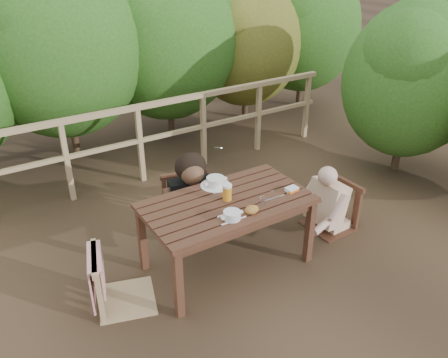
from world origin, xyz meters
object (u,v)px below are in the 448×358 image
soup_near (232,216)px  beer_glass (227,193)px  chair_far (188,184)px  chair_right (333,188)px  bread_roll (252,210)px  table (227,234)px  chair_left (121,254)px  diner_right (337,175)px  woman (187,166)px  butter_tub (292,190)px  soup_far (216,182)px  tumbler (262,202)px

soup_near → beer_glass: beer_glass is taller
chair_far → beer_glass: size_ratio=6.16×
chair_right → bread_roll: bearing=-81.0°
table → chair_left: (-1.00, 0.04, 0.15)m
chair_left → table: bearing=-75.5°
chair_far → diner_right: (1.29, -0.81, 0.10)m
chair_far → woman: bearing=104.5°
table → beer_glass: (0.01, 0.02, 0.43)m
beer_glass → butter_tub: bearing=-17.6°
chair_right → soup_near: chair_right is taller
soup_near → beer_glass: bearing=65.0°
diner_right → soup_far: bearing=72.9°
tumbler → butter_tub: (0.37, 0.04, -0.01)m
chair_left → soup_far: (1.06, 0.26, 0.24)m
butter_tub → soup_near: bearing=-177.1°
chair_left → chair_right: size_ratio=1.04×
chair_right → bread_roll: chair_right is taller
diner_right → butter_tub: diner_right is taller
diner_right → tumbler: (-1.07, -0.17, 0.12)m
soup_near → tumbler: bearing=8.4°
chair_right → bread_roll: size_ratio=7.36×
soup_near → tumbler: 0.35m
diner_right → beer_glass: 1.30m
chair_left → butter_tub: chair_left is taller
chair_left → diner_right: 2.31m
table → tumbler: size_ratio=18.83×
diner_right → bread_roll: diner_right is taller
chair_far → soup_far: bearing=-69.5°
diner_right → tumbler: bearing=97.3°
woman → chair_right: bearing=161.2°
chair_right → butter_tub: size_ratio=8.16×
chair_right → diner_right: size_ratio=0.77×
chair_right → tumbler: bearing=-82.5°
soup_near → bread_roll: (0.20, -0.00, -0.00)m
diner_right → table: bearing=86.3°
bread_roll → tumbler: tumbler is taller
diner_right → soup_far: diner_right is taller
chair_far → soup_far: (0.05, -0.47, 0.23)m
chair_right → beer_glass: chair_right is taller
chair_left → beer_glass: 1.05m
chair_left → chair_far: size_ratio=0.96×
table → diner_right: bearing=-2.0°
bread_roll → chair_right: bearing=10.7°
chair_left → butter_tub: bearing=-80.7°
chair_left → tumbler: chair_left is taller
chair_left → beer_glass: (1.01, -0.02, 0.28)m
chair_left → chair_right: bearing=-75.4°
chair_right → woman: size_ratio=0.67×
beer_glass → butter_tub: size_ratio=1.43×
diner_right → beer_glass: diner_right is taller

